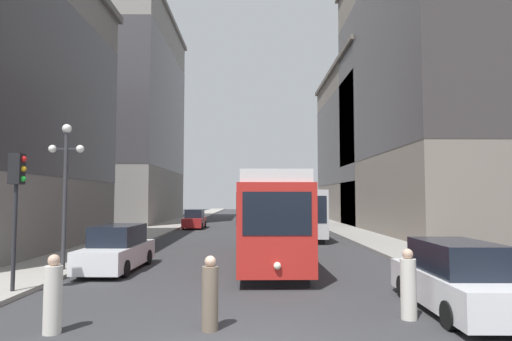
{
  "coord_description": "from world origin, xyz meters",
  "views": [
    {
      "loc": [
        0.1,
        -8.44,
        2.95
      ],
      "look_at": [
        0.25,
        7.11,
        3.94
      ],
      "focal_mm": 29.93,
      "sensor_mm": 36.0,
      "label": 1
    }
  ],
  "objects_px": {
    "streetcar": "(267,216)",
    "traffic_light_near_left": "(17,184)",
    "parked_car_right_far": "(456,279)",
    "pedestrian_on_sidewalk": "(408,286)",
    "pedestrian_crossing_near": "(210,295)",
    "transit_bus": "(300,211)",
    "lamp_post_left_near": "(66,174)",
    "parked_car_left_near": "(195,220)",
    "pedestrian_crossing_far": "(53,296)",
    "parked_car_left_mid": "(118,249)"
  },
  "relations": [
    {
      "from": "transit_bus",
      "to": "parked_car_right_far",
      "type": "relative_size",
      "value": 2.39
    },
    {
      "from": "parked_car_left_near",
      "to": "parked_car_left_mid",
      "type": "relative_size",
      "value": 0.96
    },
    {
      "from": "transit_bus",
      "to": "parked_car_left_near",
      "type": "xyz_separation_m",
      "value": [
        -9.12,
        8.64,
        -1.1
      ]
    },
    {
      "from": "parked_car_right_far",
      "to": "traffic_light_near_left",
      "type": "height_order",
      "value": "traffic_light_near_left"
    },
    {
      "from": "streetcar",
      "to": "pedestrian_on_sidewalk",
      "type": "xyz_separation_m",
      "value": [
        3.09,
        -9.48,
        -1.31
      ]
    },
    {
      "from": "parked_car_left_near",
      "to": "traffic_light_near_left",
      "type": "xyz_separation_m",
      "value": [
        -1.68,
        -28.07,
        2.51
      ]
    },
    {
      "from": "transit_bus",
      "to": "parked_car_right_far",
      "type": "distance_m",
      "value": 21.42
    },
    {
      "from": "streetcar",
      "to": "parked_car_left_near",
      "type": "distance_m",
      "value": 22.07
    },
    {
      "from": "pedestrian_crossing_far",
      "to": "lamp_post_left_near",
      "type": "xyz_separation_m",
      "value": [
        -3.04,
        7.44,
        3.1
      ]
    },
    {
      "from": "pedestrian_on_sidewalk",
      "to": "traffic_light_near_left",
      "type": "xyz_separation_m",
      "value": [
        -10.99,
        2.55,
        2.56
      ]
    },
    {
      "from": "transit_bus",
      "to": "lamp_post_left_near",
      "type": "bearing_deg",
      "value": -124.1
    },
    {
      "from": "transit_bus",
      "to": "parked_car_left_mid",
      "type": "relative_size",
      "value": 2.39
    },
    {
      "from": "parked_car_right_far",
      "to": "pedestrian_on_sidewalk",
      "type": "bearing_deg",
      "value": 24.84
    },
    {
      "from": "streetcar",
      "to": "pedestrian_on_sidewalk",
      "type": "height_order",
      "value": "streetcar"
    },
    {
      "from": "parked_car_left_mid",
      "to": "pedestrian_on_sidewalk",
      "type": "distance_m",
      "value": 11.72
    },
    {
      "from": "parked_car_right_far",
      "to": "pedestrian_crossing_near",
      "type": "height_order",
      "value": "parked_car_right_far"
    },
    {
      "from": "pedestrian_crossing_near",
      "to": "streetcar",
      "type": "bearing_deg",
      "value": 68.9
    },
    {
      "from": "streetcar",
      "to": "traffic_light_near_left",
      "type": "distance_m",
      "value": 10.59
    },
    {
      "from": "parked_car_left_mid",
      "to": "pedestrian_crossing_near",
      "type": "relative_size",
      "value": 3.03
    },
    {
      "from": "parked_car_left_near",
      "to": "parked_car_left_mid",
      "type": "bearing_deg",
      "value": -90.37
    },
    {
      "from": "parked_car_left_near",
      "to": "parked_car_right_far",
      "type": "height_order",
      "value": "same"
    },
    {
      "from": "transit_bus",
      "to": "pedestrian_crossing_far",
      "type": "height_order",
      "value": "transit_bus"
    },
    {
      "from": "transit_bus",
      "to": "traffic_light_near_left",
      "type": "bearing_deg",
      "value": -117.85
    },
    {
      "from": "streetcar",
      "to": "traffic_light_near_left",
      "type": "height_order",
      "value": "traffic_light_near_left"
    },
    {
      "from": "transit_bus",
      "to": "parked_car_right_far",
      "type": "bearing_deg",
      "value": -84.31
    },
    {
      "from": "parked_car_left_near",
      "to": "streetcar",
      "type": "bearing_deg",
      "value": -73.97
    },
    {
      "from": "parked_car_left_mid",
      "to": "pedestrian_crossing_far",
      "type": "height_order",
      "value": "parked_car_left_mid"
    },
    {
      "from": "parked_car_left_mid",
      "to": "parked_car_right_far",
      "type": "distance_m",
      "value": 12.57
    },
    {
      "from": "streetcar",
      "to": "parked_car_left_mid",
      "type": "distance_m",
      "value": 6.77
    },
    {
      "from": "transit_bus",
      "to": "pedestrian_crossing_near",
      "type": "distance_m",
      "value": 23.28
    },
    {
      "from": "pedestrian_crossing_far",
      "to": "traffic_light_near_left",
      "type": "height_order",
      "value": "traffic_light_near_left"
    },
    {
      "from": "parked_car_left_mid",
      "to": "pedestrian_crossing_near",
      "type": "bearing_deg",
      "value": -58.34
    },
    {
      "from": "pedestrian_crossing_near",
      "to": "pedestrian_on_sidewalk",
      "type": "height_order",
      "value": "pedestrian_on_sidewalk"
    },
    {
      "from": "streetcar",
      "to": "parked_car_left_mid",
      "type": "relative_size",
      "value": 2.58
    },
    {
      "from": "transit_bus",
      "to": "pedestrian_crossing_near",
      "type": "relative_size",
      "value": 7.26
    },
    {
      "from": "pedestrian_crossing_far",
      "to": "traffic_light_near_left",
      "type": "distance_m",
      "value": 5.21
    },
    {
      "from": "transit_bus",
      "to": "parked_car_left_near",
      "type": "relative_size",
      "value": 2.49
    },
    {
      "from": "transit_bus",
      "to": "pedestrian_crossing_far",
      "type": "bearing_deg",
      "value": -107.91
    },
    {
      "from": "transit_bus",
      "to": "pedestrian_crossing_far",
      "type": "distance_m",
      "value": 24.36
    },
    {
      "from": "transit_bus",
      "to": "parked_car_right_far",
      "type": "height_order",
      "value": "transit_bus"
    },
    {
      "from": "parked_car_right_far",
      "to": "pedestrian_crossing_far",
      "type": "distance_m",
      "value": 9.78
    },
    {
      "from": "streetcar",
      "to": "pedestrian_crossing_far",
      "type": "distance_m",
      "value": 11.73
    },
    {
      "from": "transit_bus",
      "to": "pedestrian_crossing_far",
      "type": "xyz_separation_m",
      "value": [
        -7.98,
        -22.98,
        -1.15
      ]
    },
    {
      "from": "streetcar",
      "to": "traffic_light_near_left",
      "type": "relative_size",
      "value": 3.11
    },
    {
      "from": "parked_car_right_far",
      "to": "lamp_post_left_near",
      "type": "xyz_separation_m",
      "value": [
        -12.69,
        5.77,
        3.05
      ]
    },
    {
      "from": "parked_car_left_mid",
      "to": "pedestrian_crossing_far",
      "type": "relative_size",
      "value": 2.93
    },
    {
      "from": "transit_bus",
      "to": "lamp_post_left_near",
      "type": "height_order",
      "value": "lamp_post_left_near"
    },
    {
      "from": "parked_car_left_near",
      "to": "parked_car_right_far",
      "type": "relative_size",
      "value": 0.96
    },
    {
      "from": "pedestrian_crossing_far",
      "to": "parked_car_right_far",
      "type": "bearing_deg",
      "value": -109.6
    },
    {
      "from": "pedestrian_on_sidewalk",
      "to": "parked_car_left_mid",
      "type": "bearing_deg",
      "value": -58.77
    }
  ]
}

